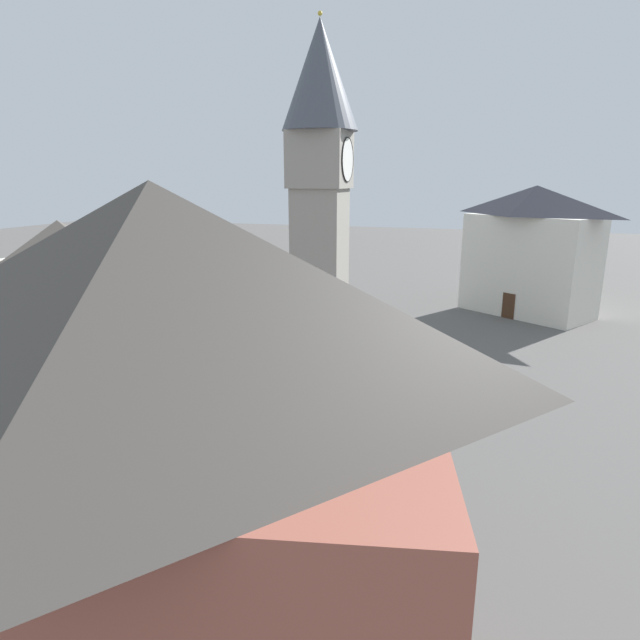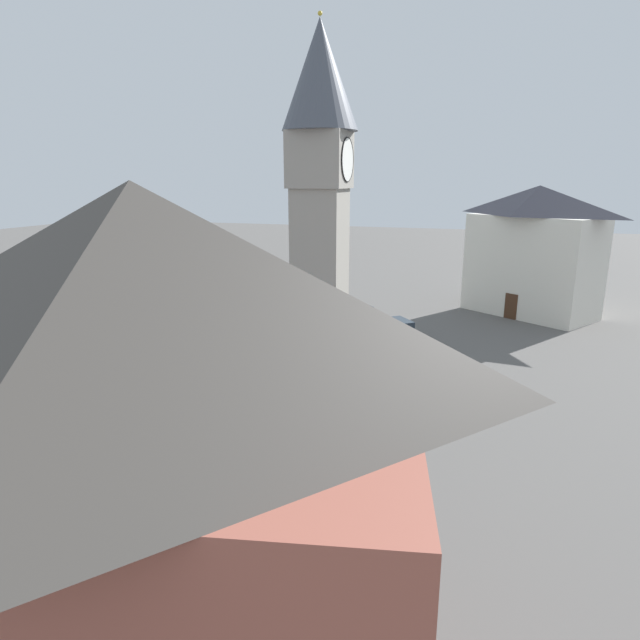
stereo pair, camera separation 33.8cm
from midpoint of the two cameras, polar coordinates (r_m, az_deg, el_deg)
The scene contains 11 objects.
ground_plane at distance 32.16m, azimuth -0.30°, elevation -5.50°, with size 200.00×200.00×0.00m, color #565451.
clock_tower at distance 30.17m, azimuth -0.33°, elevation 15.13°, with size 4.09×4.09×19.44m.
car_blue_kerb at distance 42.11m, azimuth 3.46°, elevation 0.47°, with size 4.03×4.18×1.53m.
car_silver_kerb at distance 25.65m, azimuth -3.66°, elevation -9.14°, with size 4.22×3.99×1.53m.
car_red_corner at distance 38.26m, azimuth 7.97°, elevation -1.12°, with size 4.25×3.93×1.53m.
pedestrian at distance 38.80m, azimuth -5.63°, elevation -0.45°, with size 0.55×0.30×1.69m.
tree at distance 33.06m, azimuth -12.64°, elevation 3.90°, with size 5.55×5.55×7.91m.
building_shop_left at distance 48.18m, azimuth 21.40°, elevation 6.96°, with size 10.43×11.85×10.69m.
building_terrace_right at distance 43.82m, azimuth -25.89°, elevation 4.23°, with size 7.92×6.90×8.33m.
building_corner_back at distance 9.31m, azimuth -16.09°, elevation -21.89°, with size 8.17×9.20×11.14m.
road_sign at distance 38.98m, azimuth -1.61°, elevation 1.05°, with size 0.60×0.07×2.80m.
Camera 1 is at (-28.78, -9.05, 11.14)m, focal length 29.98 mm.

